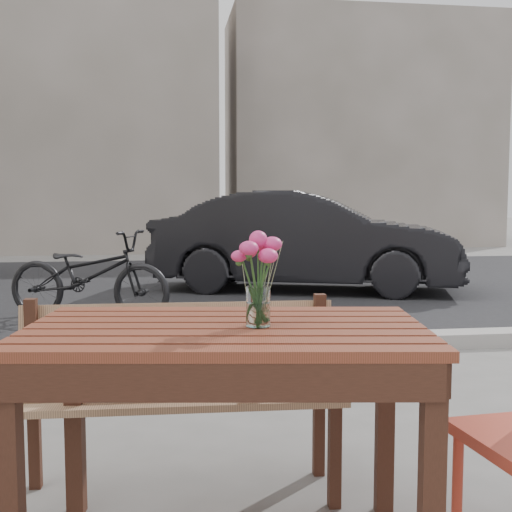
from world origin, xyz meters
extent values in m
cube|color=black|center=(0.00, 7.00, 0.00)|extent=(30.00, 8.00, 0.00)
cube|color=#989490|center=(0.00, 3.00, 0.06)|extent=(30.00, 0.25, 0.12)
cube|color=slate|center=(-3.00, 14.00, 4.00)|extent=(8.00, 3.00, 8.00)
cube|color=slate|center=(5.00, 15.00, 3.00)|extent=(7.00, 3.00, 6.00)
cube|color=#612E19|center=(-0.03, 0.12, 0.78)|extent=(1.38, 0.92, 0.03)
cube|color=#321A10|center=(-0.66, -0.11, 0.38)|extent=(0.07, 0.07, 0.76)
cube|color=#321A10|center=(0.51, -0.28, 0.38)|extent=(0.07, 0.07, 0.76)
cube|color=#321A10|center=(-0.58, 0.53, 0.38)|extent=(0.07, 0.07, 0.76)
cube|color=#321A10|center=(0.60, 0.36, 0.38)|extent=(0.07, 0.07, 0.76)
cube|color=#8F654A|center=(-0.18, 0.59, 0.42)|extent=(1.33, 0.40, 0.03)
cube|color=#8F654A|center=(-0.17, 0.79, 0.64)|extent=(1.32, 0.07, 0.36)
cube|color=#321A10|center=(-0.79, 0.46, 0.22)|extent=(0.05, 0.05, 0.43)
cube|color=#321A10|center=(0.42, 0.42, 0.22)|extent=(0.05, 0.05, 0.43)
cube|color=#321A10|center=(-0.78, 0.76, 0.40)|extent=(0.05, 0.05, 0.80)
cube|color=#321A10|center=(0.43, 0.72, 0.40)|extent=(0.05, 0.05, 0.80)
cylinder|color=#B33724|center=(0.75, 0.07, 0.21)|extent=(0.04, 0.04, 0.42)
cylinder|color=white|center=(0.07, 0.09, 0.86)|extent=(0.08, 0.08, 0.13)
cylinder|color=#2D5A25|center=(0.07, 0.09, 0.93)|extent=(0.05, 0.05, 0.26)
imported|color=black|center=(1.63, 6.42, 0.66)|extent=(4.25, 2.58, 1.32)
imported|color=black|center=(-0.99, 4.65, 0.46)|extent=(1.83, 1.18, 0.91)
camera|label=1|loc=(-0.23, -1.93, 1.20)|focal=45.00mm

